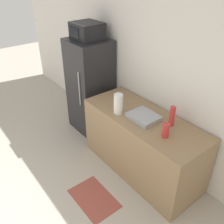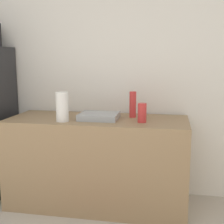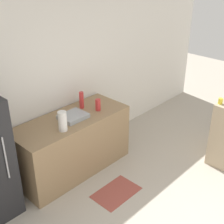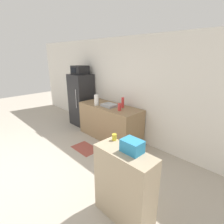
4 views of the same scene
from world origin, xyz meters
The scene contains 13 objects.
ground_plane centered at (0.00, 0.00, 0.00)m, with size 14.00×14.00×0.00m, color #B2A899.
wall_back centered at (0.00, 2.81, 1.30)m, with size 8.00×0.06×2.60m, color white.
refrigerator centered at (-1.16, 2.45, 0.80)m, with size 0.65×0.62×1.61m.
microwave centered at (-1.16, 2.45, 1.73)m, with size 0.45×0.40×0.25m.
counter centered at (0.20, 2.40, 0.45)m, with size 1.78×0.72×0.89m, color #937551.
sink_basin centered at (0.22, 2.37, 0.92)m, with size 0.38×0.32×0.06m, color #9EA3A8.
bottle_tall centered at (0.53, 2.53, 1.03)m, with size 0.07×0.07×0.26m, color red.
bottle_short centered at (0.65, 2.29, 0.98)m, with size 0.08×0.08×0.18m, color red.
shelf_cabinet centered at (2.15, 0.81, 0.52)m, with size 0.83×0.34×1.04m, color tan.
basket centered at (2.21, 0.86, 1.12)m, with size 0.25×0.19×0.16m, color #2D8EC6.
jar centered at (1.84, 0.93, 1.08)m, with size 0.07×0.07×0.09m, color yellow.
paper_towel_roll centered at (-0.09, 2.20, 1.03)m, with size 0.12×0.12×0.28m, color white.
kitchen_rug centered at (0.24, 1.53, 0.00)m, with size 0.66×0.43×0.01m, color #99473D.
Camera 4 is at (3.39, -0.62, 2.17)m, focal length 28.00 mm.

